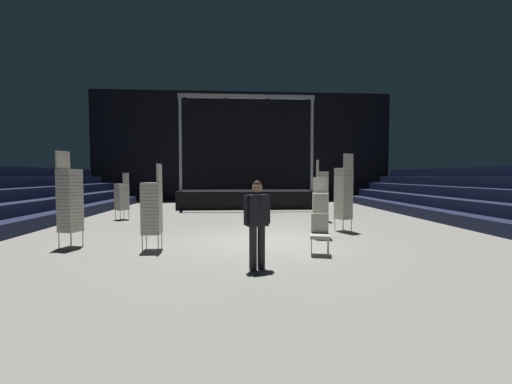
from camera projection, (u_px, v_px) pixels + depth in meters
ground_plane at (258, 242)px, 9.25m from camera, size 22.00×30.00×0.10m
arena_end_wall at (244, 147)px, 24.00m from camera, size 22.00×0.30×8.00m
stage_riser at (246, 197)px, 18.69m from camera, size 7.64×2.57×6.20m
man_with_tie at (257, 219)px, 6.32m from camera, size 0.56×0.36×1.75m
chair_stack_front_left at (122, 196)px, 13.61m from camera, size 0.62×0.62×1.96m
chair_stack_front_right at (152, 207)px, 7.99m from camera, size 0.44×0.44×2.14m
chair_stack_mid_left at (322, 191)px, 13.15m from camera, size 0.49×0.49×2.48m
chair_stack_mid_right at (320, 208)px, 9.60m from camera, size 0.51×0.51×1.79m
chair_stack_mid_centre at (344, 193)px, 10.76m from camera, size 0.59×0.59×2.56m
chair_stack_rear_left at (70, 199)px, 8.31m from camera, size 0.56×0.56×2.48m
loose_chair_near_man at (320, 232)px, 7.57m from camera, size 0.53×0.53×0.95m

